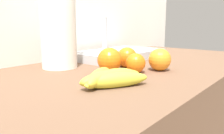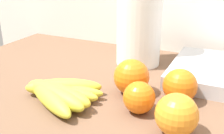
{
  "view_description": "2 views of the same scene",
  "coord_description": "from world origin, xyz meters",
  "px_view_note": "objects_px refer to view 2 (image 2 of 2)",
  "views": [
    {
      "loc": [
        -0.72,
        -0.49,
        1.05
      ],
      "look_at": [
        -0.24,
        -0.1,
        0.93
      ],
      "focal_mm": 36.18,
      "sensor_mm": 36.0,
      "label": 1
    },
    {
      "loc": [
        0.05,
        -0.56,
        1.18
      ],
      "look_at": [
        -0.19,
        -0.06,
        0.96
      ],
      "focal_mm": 44.66,
      "sensor_mm": 36.0,
      "label": 2
    }
  ],
  "objects_px": {
    "orange_right": "(177,115)",
    "orange_back_right": "(180,86)",
    "orange_back_left": "(131,77)",
    "banana_bunch": "(58,93)",
    "paper_towel_roll": "(139,16)",
    "orange_far_right": "(139,98)"
  },
  "relations": [
    {
      "from": "orange_right",
      "to": "orange_back_left",
      "type": "height_order",
      "value": "orange_back_left"
    },
    {
      "from": "banana_bunch",
      "to": "orange_right",
      "type": "xyz_separation_m",
      "value": [
        0.26,
        -0.01,
        0.02
      ]
    },
    {
      "from": "banana_bunch",
      "to": "paper_towel_roll",
      "type": "relative_size",
      "value": 0.6
    },
    {
      "from": "orange_right",
      "to": "orange_back_left",
      "type": "xyz_separation_m",
      "value": [
        -0.13,
        0.11,
        0.0
      ]
    },
    {
      "from": "banana_bunch",
      "to": "paper_towel_roll",
      "type": "distance_m",
      "value": 0.33
    },
    {
      "from": "orange_right",
      "to": "orange_back_left",
      "type": "relative_size",
      "value": 0.94
    },
    {
      "from": "orange_right",
      "to": "orange_back_right",
      "type": "bearing_deg",
      "value": 99.77
    },
    {
      "from": "orange_far_right",
      "to": "orange_back_left",
      "type": "xyz_separation_m",
      "value": [
        -0.04,
        0.07,
        0.01
      ]
    },
    {
      "from": "orange_back_right",
      "to": "orange_back_left",
      "type": "relative_size",
      "value": 0.91
    },
    {
      "from": "orange_back_right",
      "to": "orange_far_right",
      "type": "bearing_deg",
      "value": -128.29
    },
    {
      "from": "orange_back_right",
      "to": "orange_right",
      "type": "bearing_deg",
      "value": -80.23
    },
    {
      "from": "orange_far_right",
      "to": "orange_back_right",
      "type": "height_order",
      "value": "orange_back_right"
    },
    {
      "from": "banana_bunch",
      "to": "orange_back_right",
      "type": "bearing_deg",
      "value": 25.23
    },
    {
      "from": "orange_far_right",
      "to": "orange_right",
      "type": "bearing_deg",
      "value": -26.85
    },
    {
      "from": "banana_bunch",
      "to": "paper_towel_roll",
      "type": "xyz_separation_m",
      "value": [
        0.07,
        0.3,
        0.12
      ]
    },
    {
      "from": "orange_far_right",
      "to": "orange_back_right",
      "type": "bearing_deg",
      "value": 51.71
    },
    {
      "from": "orange_far_right",
      "to": "orange_right",
      "type": "distance_m",
      "value": 0.09
    },
    {
      "from": "orange_far_right",
      "to": "orange_back_left",
      "type": "distance_m",
      "value": 0.09
    },
    {
      "from": "orange_right",
      "to": "orange_back_right",
      "type": "distance_m",
      "value": 0.12
    },
    {
      "from": "banana_bunch",
      "to": "orange_far_right",
      "type": "bearing_deg",
      "value": 10.3
    },
    {
      "from": "banana_bunch",
      "to": "orange_back_left",
      "type": "xyz_separation_m",
      "value": [
        0.13,
        0.1,
        0.02
      ]
    },
    {
      "from": "orange_far_right",
      "to": "orange_right",
      "type": "height_order",
      "value": "orange_right"
    }
  ]
}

